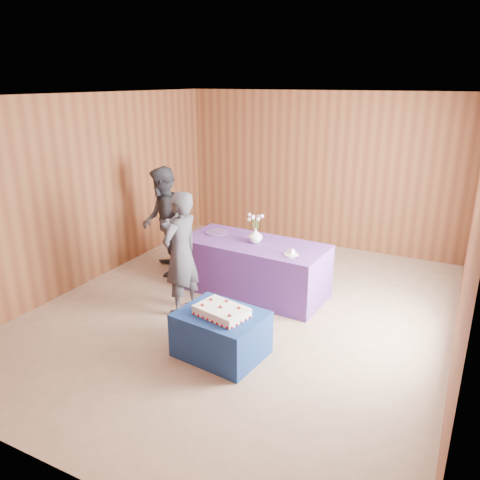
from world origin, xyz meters
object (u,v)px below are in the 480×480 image
Objects in this scene: sheet_cake at (222,311)px; guest_right at (164,221)px; vase at (255,235)px; cake_table at (221,334)px; guest_left at (181,254)px; serving_table at (254,268)px.

guest_right reaches higher than sheet_cake.
sheet_cake is 3.15× the size of vase.
cake_table is 1.26m from guest_left.
cake_table is 1.42× the size of sheet_cake.
guest_right is at bearing 178.34° from vase.
guest_right is at bearing -177.71° from serving_table.
vase is 0.12× the size of guest_right.
guest_left is 0.97× the size of guest_right.
vase is 1.12m from guest_left.
guest_right is at bearing 152.10° from sheet_cake.
sheet_cake is at bearing 9.54° from guest_right.
sheet_cake is (0.03, -0.03, 0.30)m from cake_table.
serving_table is 1.61m from guest_right.
vase is 0.13× the size of guest_left.
cake_table is 0.30m from sheet_cake.
guest_left is at bearing 157.52° from sheet_cake.
vase reaches higher than cake_table.
serving_table is 0.48m from vase.
guest_left reaches higher than cake_table.
guest_left is (-0.59, -0.95, -0.05)m from vase.
serving_table is 1.21× the size of guest_right.
vase is at bearing 109.26° from cake_table.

